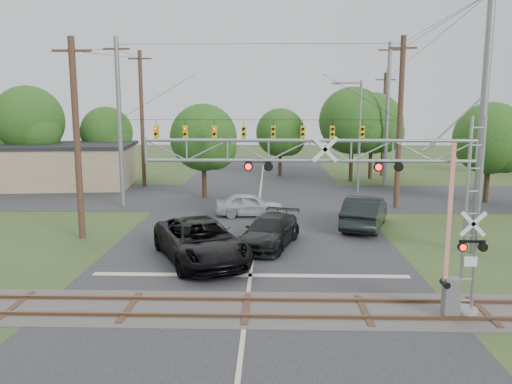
{
  "coord_description": "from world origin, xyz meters",
  "views": [
    {
      "loc": [
        0.79,
        -14.07,
        6.78
      ],
      "look_at": [
        0.18,
        7.5,
        3.16
      ],
      "focal_mm": 35.0,
      "sensor_mm": 36.0,
      "label": 1
    }
  ],
  "objects_px": {
    "sedan_silver": "(250,205)",
    "streetlight": "(357,131)",
    "commercial_building": "(40,165)",
    "pickup_black": "(201,241)",
    "car_dark": "(270,231)",
    "traffic_signal_span": "(271,126)",
    "crossing_gantry": "(373,193)"
  },
  "relations": [
    {
      "from": "traffic_signal_span",
      "to": "car_dark",
      "type": "distance_m",
      "value": 11.11
    },
    {
      "from": "car_dark",
      "to": "commercial_building",
      "type": "distance_m",
      "value": 27.54
    },
    {
      "from": "crossing_gantry",
      "to": "sedan_silver",
      "type": "xyz_separation_m",
      "value": [
        -4.57,
        15.39,
        -3.38
      ]
    },
    {
      "from": "sedan_silver",
      "to": "commercial_building",
      "type": "relative_size",
      "value": 0.26
    },
    {
      "from": "sedan_silver",
      "to": "commercial_building",
      "type": "height_order",
      "value": "commercial_building"
    },
    {
      "from": "pickup_black",
      "to": "commercial_building",
      "type": "xyz_separation_m",
      "value": [
        -17.06,
        21.25,
        0.95
      ]
    },
    {
      "from": "commercial_building",
      "to": "sedan_silver",
      "type": "bearing_deg",
      "value": -38.5
    },
    {
      "from": "car_dark",
      "to": "sedan_silver",
      "type": "relative_size",
      "value": 1.21
    },
    {
      "from": "sedan_silver",
      "to": "traffic_signal_span",
      "type": "bearing_deg",
      "value": -27.91
    },
    {
      "from": "streetlight",
      "to": "car_dark",
      "type": "bearing_deg",
      "value": -113.48
    },
    {
      "from": "crossing_gantry",
      "to": "car_dark",
      "type": "height_order",
      "value": "crossing_gantry"
    },
    {
      "from": "commercial_building",
      "to": "streetlight",
      "type": "xyz_separation_m",
      "value": [
        27.09,
        -2.75,
        3.14
      ]
    },
    {
      "from": "pickup_black",
      "to": "commercial_building",
      "type": "distance_m",
      "value": 27.27
    },
    {
      "from": "car_dark",
      "to": "sedan_silver",
      "type": "bearing_deg",
      "value": 116.97
    },
    {
      "from": "sedan_silver",
      "to": "streetlight",
      "type": "xyz_separation_m",
      "value": [
        8.21,
        8.94,
        4.27
      ]
    },
    {
      "from": "sedan_silver",
      "to": "commercial_building",
      "type": "bearing_deg",
      "value": 54.71
    },
    {
      "from": "car_dark",
      "to": "streetlight",
      "type": "relative_size",
      "value": 0.59
    },
    {
      "from": "sedan_silver",
      "to": "streetlight",
      "type": "bearing_deg",
      "value": -46.1
    },
    {
      "from": "pickup_black",
      "to": "car_dark",
      "type": "height_order",
      "value": "pickup_black"
    },
    {
      "from": "pickup_black",
      "to": "car_dark",
      "type": "relative_size",
      "value": 1.27
    },
    {
      "from": "car_dark",
      "to": "commercial_building",
      "type": "xyz_separation_m",
      "value": [
        -20.15,
        18.74,
        1.11
      ]
    },
    {
      "from": "commercial_building",
      "to": "pickup_black",
      "type": "bearing_deg",
      "value": -57.96
    },
    {
      "from": "pickup_black",
      "to": "car_dark",
      "type": "distance_m",
      "value": 3.98
    },
    {
      "from": "commercial_building",
      "to": "traffic_signal_span",
      "type": "bearing_deg",
      "value": -30.08
    },
    {
      "from": "traffic_signal_span",
      "to": "streetlight",
      "type": "xyz_separation_m",
      "value": [
        6.87,
        5.98,
        -0.58
      ]
    },
    {
      "from": "traffic_signal_span",
      "to": "pickup_black",
      "type": "distance_m",
      "value": 13.73
    },
    {
      "from": "crossing_gantry",
      "to": "pickup_black",
      "type": "xyz_separation_m",
      "value": [
        -6.39,
        5.83,
        -3.19
      ]
    },
    {
      "from": "car_dark",
      "to": "streetlight",
      "type": "distance_m",
      "value": 17.94
    },
    {
      "from": "pickup_black",
      "to": "car_dark",
      "type": "xyz_separation_m",
      "value": [
        3.09,
        2.51,
        -0.17
      ]
    },
    {
      "from": "traffic_signal_span",
      "to": "car_dark",
      "type": "height_order",
      "value": "traffic_signal_span"
    },
    {
      "from": "traffic_signal_span",
      "to": "streetlight",
      "type": "height_order",
      "value": "traffic_signal_span"
    },
    {
      "from": "commercial_building",
      "to": "streetlight",
      "type": "height_order",
      "value": "streetlight"
    }
  ]
}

